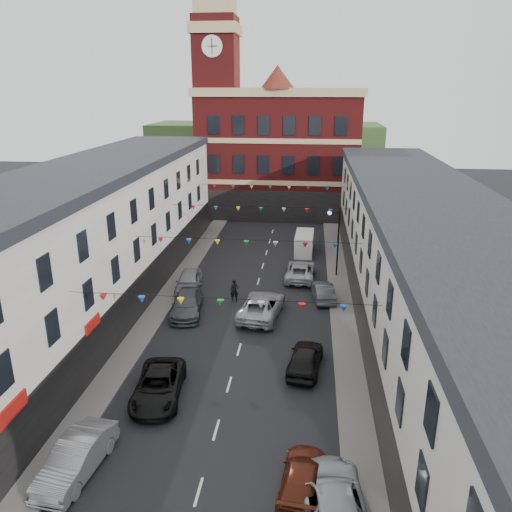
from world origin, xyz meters
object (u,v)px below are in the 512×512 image
at_px(pedestrian, 234,291).
at_px(car_left_d, 187,304).
at_px(car_right_f, 300,271).
at_px(white_van, 304,243).
at_px(car_left_b, 76,458).
at_px(car_left_c, 158,386).
at_px(car_right_b, 333,502).
at_px(car_left_e, 189,281).
at_px(car_right_d, 305,358).
at_px(street_lamp, 336,234).
at_px(moving_car, 261,306).
at_px(car_right_e, 323,291).
at_px(car_right_c, 302,477).

bearing_deg(pedestrian, car_left_d, -146.89).
bearing_deg(car_right_f, white_van, -89.24).
height_order(car_left_b, car_left_c, car_left_b).
bearing_deg(car_left_c, car_right_b, -44.10).
relative_size(car_left_e, car_right_d, 1.05).
distance_m(street_lamp, car_left_d, 14.69).
relative_size(car_left_e, white_van, 1.04).
xyz_separation_m(car_left_d, moving_car, (5.55, 0.18, 0.06)).
relative_size(street_lamp, white_van, 1.30).
height_order(car_left_c, car_right_b, car_right_b).
bearing_deg(moving_car, white_van, -93.24).
distance_m(car_left_b, car_right_e, 23.00).
relative_size(street_lamp, car_right_d, 1.32).
height_order(car_left_c, car_right_d, car_right_d).
xyz_separation_m(car_right_d, moving_car, (-3.31, 7.12, 0.04)).
distance_m(car_left_c, white_van, 27.11).
bearing_deg(car_left_c, street_lamp, 56.48).
xyz_separation_m(car_right_c, pedestrian, (-5.73, 18.96, 0.27)).
bearing_deg(street_lamp, car_right_c, -95.06).
bearing_deg(car_left_b, street_lamp, 71.11).
xyz_separation_m(car_right_e, white_van, (-1.70, 11.71, 0.33)).
xyz_separation_m(car_right_b, car_right_d, (-1.24, 10.77, -0.00)).
bearing_deg(pedestrian, car_left_b, -108.02).
relative_size(car_left_b, car_right_b, 0.85).
xyz_separation_m(car_right_b, white_van, (-1.70, 33.16, 0.24)).
height_order(car_left_c, car_right_e, car_left_c).
distance_m(car_right_c, white_van, 31.84).
relative_size(car_right_f, white_van, 1.16).
height_order(car_left_e, car_right_d, car_left_e).
bearing_deg(car_left_b, pedestrian, 84.34).
bearing_deg(car_right_b, pedestrian, -79.01).
xyz_separation_m(car_right_d, car_right_f, (-0.66, 15.06, -0.03)).
bearing_deg(car_left_d, car_left_e, 94.41).
bearing_deg(moving_car, car_left_b, 76.17).
height_order(street_lamp, car_right_b, street_lamp).
xyz_separation_m(street_lamp, car_right_c, (-2.25, -25.41, -3.27)).
distance_m(car_left_e, car_right_d, 14.92).
distance_m(car_left_d, pedestrian, 4.10).
xyz_separation_m(car_right_c, white_van, (-0.50, 31.84, 0.39)).
height_order(car_left_d, car_right_d, car_right_d).
xyz_separation_m(car_right_b, pedestrian, (-6.93, 20.29, 0.13)).
bearing_deg(car_left_e, car_right_b, -68.95).
distance_m(car_right_d, moving_car, 7.85).
distance_m(car_left_e, moving_car, 7.68).
height_order(car_left_c, car_left_e, car_left_e).
height_order(car_left_b, white_van, white_van).
xyz_separation_m(car_left_b, car_right_c, (9.80, 0.07, -0.15)).
relative_size(car_right_b, pedestrian, 3.08).
bearing_deg(street_lamp, car_left_c, -117.32).
bearing_deg(car_left_b, moving_car, 75.24).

